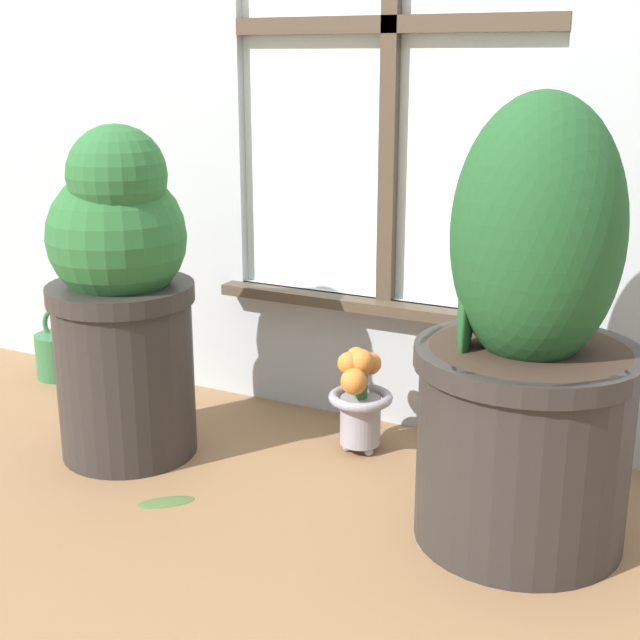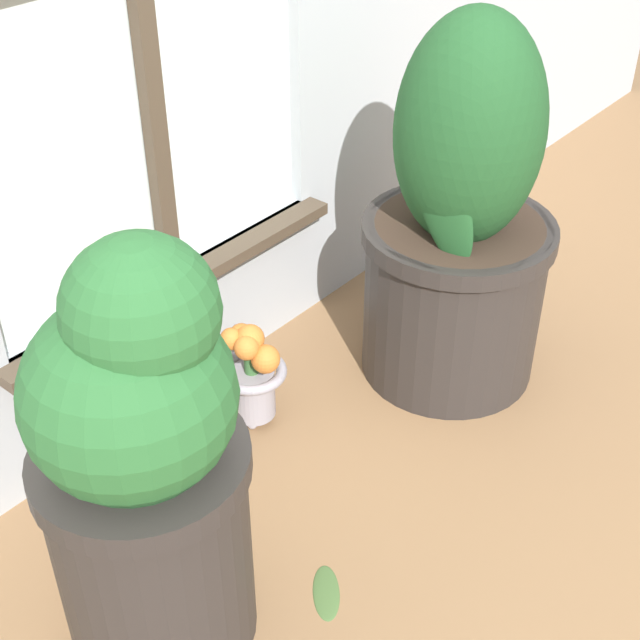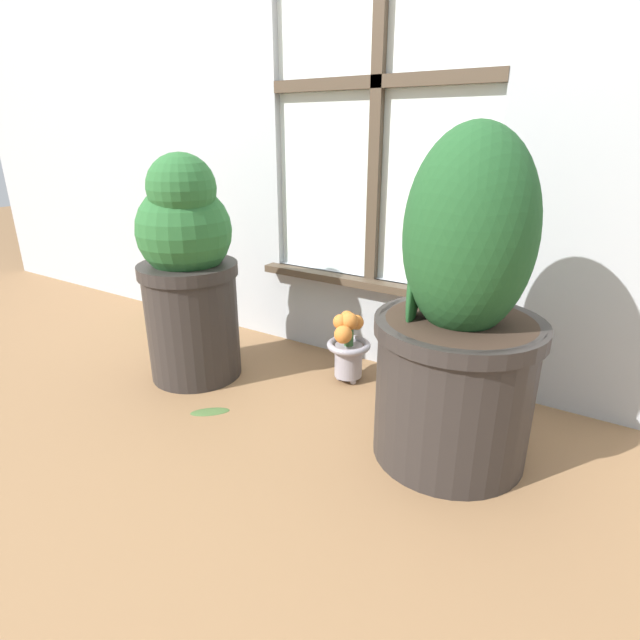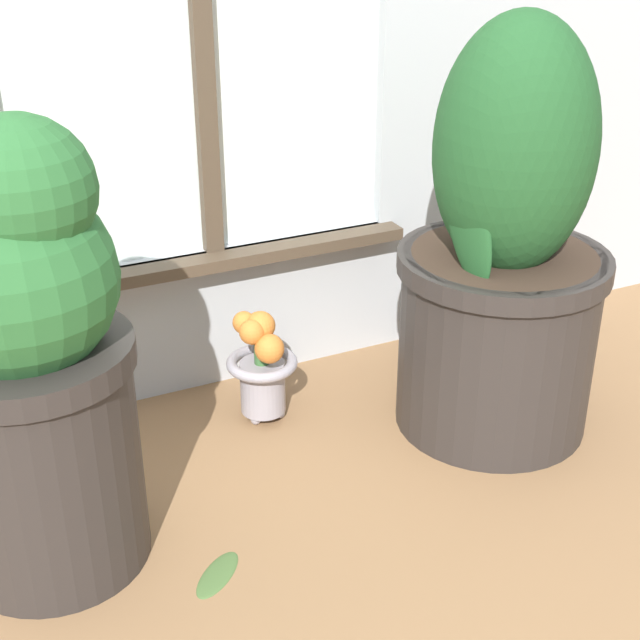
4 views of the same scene
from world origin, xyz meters
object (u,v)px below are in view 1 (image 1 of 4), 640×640
at_px(potted_plant_left, 121,297).
at_px(potted_plant_right, 528,356).
at_px(flower_vase, 359,397).
at_px(watering_can, 61,354).

relative_size(potted_plant_left, potted_plant_right, 0.90).
relative_size(flower_vase, watering_can, 1.01).
xyz_separation_m(potted_plant_left, watering_can, (-0.46, 0.29, -0.28)).
bearing_deg(potted_plant_right, watering_can, 168.36).
distance_m(potted_plant_left, potted_plant_right, 0.83).
height_order(potted_plant_right, watering_can, potted_plant_right).
bearing_deg(watering_can, potted_plant_left, -32.62).
bearing_deg(flower_vase, watering_can, 175.59).
bearing_deg(potted_plant_left, flower_vase, 27.30).
bearing_deg(potted_plant_left, potted_plant_right, 1.93).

